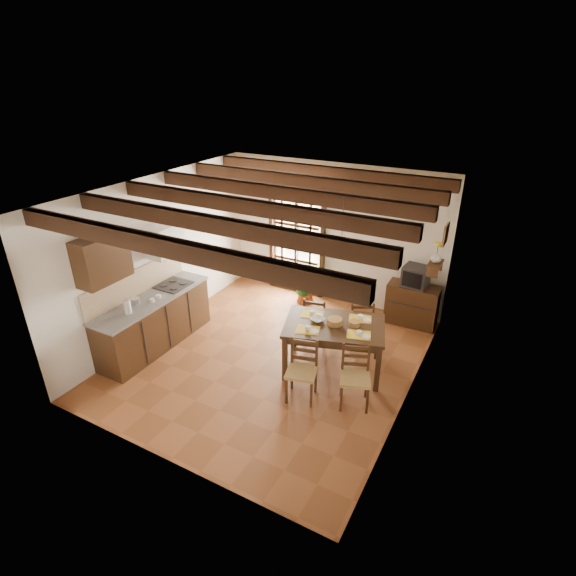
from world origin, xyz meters
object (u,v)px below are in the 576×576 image
Objects in this scene: chair_near_left at (302,381)px; chair_far_left at (316,327)px; kitchen_counter at (155,321)px; sideboard at (412,305)px; crt_tv at (416,276)px; chair_near_right at (354,387)px; potted_plant at (306,277)px; pendant_lamp at (341,246)px; chair_far_right at (359,331)px; dining_table at (334,330)px.

chair_near_left reaches higher than chair_far_left.
chair_far_left is at bearing 93.36° from chair_near_left.
kitchen_counter is at bearing 164.62° from chair_near_left.
sideboard is at bearing 37.40° from kitchen_counter.
chair_near_left is 3.07m from crt_tv.
potted_plant is (-2.01, 2.49, 0.28)m from chair_near_right.
crt_tv reaches higher than chair_near_left.
potted_plant is 2.71m from pendant_lamp.
sideboard is (3.70, 2.83, -0.08)m from kitchen_counter.
chair_near_right is 0.99× the size of sideboard.
sideboard is at bearing 65.33° from chair_near_right.
chair_far_left is at bearing -128.00° from crt_tv.
pendant_lamp is (-0.72, -1.92, 1.68)m from sideboard.
chair_far_right is (0.25, 1.72, -0.01)m from chair_near_left.
kitchen_counter is at bearing 177.55° from dining_table.
potted_plant reaches higher than chair_far_right.
chair_near_left is 3.02m from potted_plant.
dining_table is 0.97m from chair_near_right.
kitchen_counter is 2.57× the size of chair_far_left.
dining_table is 0.98m from chair_far_left.
chair_near_left reaches higher than sideboard.
crt_tv is (1.32, 1.39, 0.70)m from chair_far_left.
chair_far_right is 1.31m from sideboard.
dining_table is at bearing -90.00° from pendant_lamp.
crt_tv is 2.32m from pendant_lamp.
pendant_lamp reaches higher than potted_plant.
chair_near_right is at bearing 2.88° from kitchen_counter.
pendant_lamp is (0.13, 0.96, 1.79)m from chair_near_left.
chair_near_left is at bearing -97.47° from pendant_lamp.
kitchen_counter is 2.85m from chair_near_left.
crt_tv is at bearing -144.38° from chair_far_right.
kitchen_counter is 4.75× the size of crt_tv.
pendant_lamp is at bearing -111.91° from sideboard.
dining_table is 2.34m from potted_plant.
potted_plant is at bearing -60.08° from chair_far_right.
kitchen_counter is 4.65m from sideboard.
chair_near_left is (2.85, -0.05, -0.19)m from kitchen_counter.
sideboard is 2.65m from pendant_lamp.
chair_far_left is 1.50m from potted_plant.
chair_near_left reaches higher than chair_far_right.
chair_far_right is (0.73, 0.23, 0.00)m from chair_far_left.
crt_tv is 0.25× the size of potted_plant.
sideboard is at bearing -144.26° from chair_far_right.
dining_table is 2.07× the size of pendant_lamp.
chair_near_left is 1.56m from chair_far_left.
sideboard is 0.48× the size of potted_plant.
chair_near_right is 3.21m from potted_plant.
pendant_lamp is (-0.60, 0.73, 1.79)m from chair_near_right.
chair_far_left is at bearing 138.70° from pendant_lamp.
chair_near_right is 0.48× the size of potted_plant.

